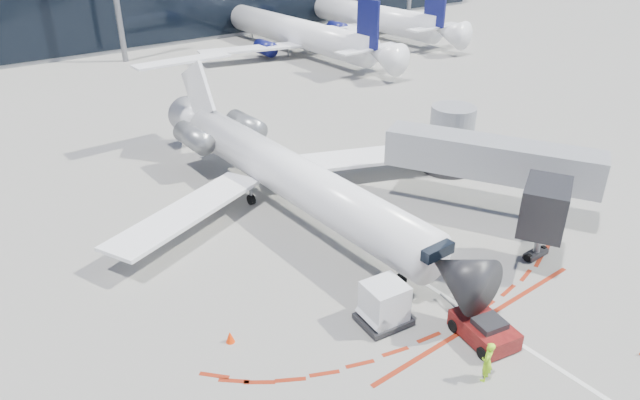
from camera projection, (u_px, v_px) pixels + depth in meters
ground at (331, 224)px, 35.15m from camera, size 260.00×260.00×0.00m
apron_centerline at (312, 211)px, 36.55m from camera, size 0.25×40.00×0.01m
apron_stop_bar at (482, 319)px, 27.03m from camera, size 14.00×0.25×0.01m
jet_bridge at (479, 156)px, 36.91m from camera, size 10.03×15.20×4.90m
regional_jet at (282, 170)px, 36.17m from camera, size 24.33×30.00×7.51m
pushback_tug at (484, 329)px, 25.61m from camera, size 2.47×4.77×1.21m
ramp_worker at (487, 362)px, 23.21m from camera, size 0.80×0.67×1.89m
uld_container at (384, 304)px, 26.37m from camera, size 2.50×2.20×2.15m
safety_cone_left at (230, 337)px, 25.52m from camera, size 0.41×0.41×0.57m
bg_airliner_1 at (297, 12)px, 73.29m from camera, size 32.29×34.19×10.45m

